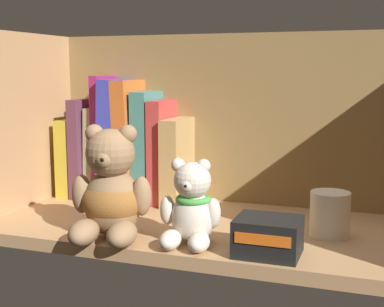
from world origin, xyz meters
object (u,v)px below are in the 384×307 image
Objects in this scene: book_3 at (107,136)px; book_6 at (150,146)px; book_8 at (181,160)px; small_product_box at (268,236)px; book_4 at (119,139)px; book_2 at (99,151)px; teddy_bear_larger at (111,194)px; pillar_candle at (330,215)px; book_7 at (165,151)px; book_5 at (135,140)px; book_0 at (77,156)px; teddy_bear_smaller at (190,208)px; book_1 at (89,147)px.

book_3 is 1.14× the size of book_6.
small_product_box is at bearing -47.92° from book_8.
book_2 is at bearing 180.00° from book_4.
book_6 reaches higher than teddy_bear_larger.
book_4 is (2.68, 0.00, -0.35)cm from book_3.
pillar_candle is at bearing 19.76° from teddy_bear_larger.
book_7 is (9.70, 0.00, -1.89)cm from book_4.
book_5 reaches higher than pillar_candle.
book_4 is 1.00× the size of book_5.
book_0 is 50.74cm from small_product_box.
book_3 is 3.48× the size of pillar_candle.
teddy_bear_smaller is (16.51, -23.32, -5.15)cm from book_6.
pillar_candle is at bearing -15.76° from book_2.
book_3 is at bearing 180.00° from book_7.
teddy_bear_larger is (20.63, -24.18, -0.93)cm from book_0.
book_2 is at bearing 164.24° from pillar_candle.
teddy_bear_smaller is at bearing -66.54° from book_8.
book_1 is 48.59cm from small_product_box.
book_4 is at bearing 0.00° from book_0.
book_4 is 1.11× the size of book_6.
book_3 is at bearing 0.00° from book_2.
book_0 is 5.17cm from book_2.
book_2 reaches higher than book_0.
pillar_candle is at bearing 57.15° from small_product_box.
teddy_bear_larger is at bearing -175.95° from teddy_bear_smaller.
teddy_bear_larger reaches higher than teddy_bear_smaller.
book_2 is 1.42× the size of teddy_bear_smaller.
book_1 is at bearing 180.00° from book_7.
book_1 reaches higher than small_product_box.
book_0 is at bearing 180.00° from book_2.
book_2 is 28.85cm from teddy_bear_larger.
book_3 is 1.03× the size of book_5.
book_0 is at bearing 180.00° from book_8.
teddy_bear_larger reaches higher than small_product_box.
book_2 is at bearing 180.00° from book_3.
book_8 is at bearing 0.00° from book_4.
book_0 is 0.66× the size of book_5.
book_1 is at bearing 180.00° from book_2.
book_1 is 4.81cm from book_3.
book_0 is at bearing 165.72° from pillar_candle.
book_1 is 0.92× the size of book_6.
book_7 is (3.12, 0.00, -0.78)cm from book_6.
book_4 is 1.86× the size of teddy_bear_smaller.
book_1 reaches higher than book_0.
book_8 is (19.89, 0.00, -1.61)cm from book_1.
teddy_bear_smaller is at bearing -151.34° from pillar_candle.
book_5 is at bearing 107.48° from teddy_bear_larger.
book_5 is 3.42cm from book_6.
book_6 is 6.84cm from book_8.
book_8 is at bearing 0.00° from book_2.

